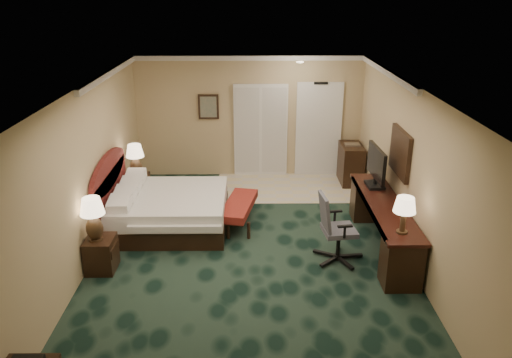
{
  "coord_description": "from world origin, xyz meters",
  "views": [
    {
      "loc": [
        0.02,
        -7.09,
        4.09
      ],
      "look_at": [
        0.11,
        0.6,
        1.1
      ],
      "focal_mm": 35.0,
      "sensor_mm": 36.0,
      "label": 1
    }
  ],
  "objects_px": {
    "bed_bench": "(239,213)",
    "tv": "(376,167)",
    "nightstand_near": "(101,254)",
    "desk_chair": "(339,227)",
    "lamp_near": "(93,219)",
    "nightstand_far": "(137,190)",
    "bed": "(171,211)",
    "desk": "(382,226)",
    "lamp_far": "(136,161)",
    "minibar": "(351,164)"
  },
  "relations": [
    {
      "from": "nightstand_near",
      "to": "minibar",
      "type": "xyz_separation_m",
      "value": [
        4.49,
        3.59,
        0.17
      ]
    },
    {
      "from": "lamp_near",
      "to": "nightstand_near",
      "type": "bearing_deg",
      "value": 37.92
    },
    {
      "from": "bed",
      "to": "bed_bench",
      "type": "xyz_separation_m",
      "value": [
        1.22,
        0.07,
        -0.09
      ]
    },
    {
      "from": "lamp_near",
      "to": "desk_chair",
      "type": "relative_size",
      "value": 0.6
    },
    {
      "from": "nightstand_far",
      "to": "desk",
      "type": "distance_m",
      "value": 4.8
    },
    {
      "from": "bed_bench",
      "to": "desk_chair",
      "type": "bearing_deg",
      "value": -27.07
    },
    {
      "from": "nightstand_far",
      "to": "lamp_near",
      "type": "distance_m",
      "value": 2.6
    },
    {
      "from": "nightstand_near",
      "to": "desk_chair",
      "type": "distance_m",
      "value": 3.69
    },
    {
      "from": "nightstand_far",
      "to": "lamp_far",
      "type": "xyz_separation_m",
      "value": [
        0.03,
        -0.01,
        0.62
      ]
    },
    {
      "from": "nightstand_near",
      "to": "nightstand_far",
      "type": "bearing_deg",
      "value": 89.5
    },
    {
      "from": "nightstand_near",
      "to": "minibar",
      "type": "distance_m",
      "value": 5.75
    },
    {
      "from": "nightstand_near",
      "to": "desk",
      "type": "distance_m",
      "value": 4.5
    },
    {
      "from": "minibar",
      "to": "nightstand_near",
      "type": "bearing_deg",
      "value": -141.35
    },
    {
      "from": "nightstand_near",
      "to": "bed",
      "type": "bearing_deg",
      "value": 59.82
    },
    {
      "from": "lamp_far",
      "to": "nightstand_near",
      "type": "bearing_deg",
      "value": -91.14
    },
    {
      "from": "lamp_near",
      "to": "desk_chair",
      "type": "distance_m",
      "value": 3.73
    },
    {
      "from": "bed_bench",
      "to": "tv",
      "type": "distance_m",
      "value": 2.57
    },
    {
      "from": "nightstand_far",
      "to": "lamp_far",
      "type": "height_order",
      "value": "lamp_far"
    },
    {
      "from": "lamp_far",
      "to": "desk_chair",
      "type": "height_order",
      "value": "lamp_far"
    },
    {
      "from": "lamp_far",
      "to": "bed_bench",
      "type": "relative_size",
      "value": 0.5
    },
    {
      "from": "nightstand_far",
      "to": "minibar",
      "type": "distance_m",
      "value": 4.6
    },
    {
      "from": "nightstand_near",
      "to": "lamp_far",
      "type": "xyz_separation_m",
      "value": [
        0.05,
        2.49,
        0.65
      ]
    },
    {
      "from": "lamp_far",
      "to": "lamp_near",
      "type": "bearing_deg",
      "value": -92.0
    },
    {
      "from": "lamp_near",
      "to": "desk_chair",
      "type": "height_order",
      "value": "lamp_near"
    },
    {
      "from": "lamp_near",
      "to": "tv",
      "type": "distance_m",
      "value": 4.73
    },
    {
      "from": "tv",
      "to": "lamp_near",
      "type": "bearing_deg",
      "value": -164.92
    },
    {
      "from": "nightstand_near",
      "to": "desk",
      "type": "relative_size",
      "value": 0.19
    },
    {
      "from": "desk_chair",
      "to": "minibar",
      "type": "relative_size",
      "value": 1.31
    },
    {
      "from": "desk",
      "to": "nightstand_near",
      "type": "bearing_deg",
      "value": -171.79
    },
    {
      "from": "nightstand_far",
      "to": "desk_chair",
      "type": "xyz_separation_m",
      "value": [
        3.65,
        -2.24,
        0.27
      ]
    },
    {
      "from": "lamp_far",
      "to": "bed",
      "type": "bearing_deg",
      "value": -51.91
    },
    {
      "from": "nightstand_far",
      "to": "lamp_near",
      "type": "height_order",
      "value": "lamp_near"
    },
    {
      "from": "bed",
      "to": "minibar",
      "type": "xyz_separation_m",
      "value": [
        3.64,
        2.12,
        0.12
      ]
    },
    {
      "from": "nightstand_near",
      "to": "lamp_near",
      "type": "height_order",
      "value": "lamp_near"
    },
    {
      "from": "nightstand_near",
      "to": "nightstand_far",
      "type": "distance_m",
      "value": 2.5
    },
    {
      "from": "nightstand_far",
      "to": "tv",
      "type": "height_order",
      "value": "tv"
    },
    {
      "from": "nightstand_near",
      "to": "tv",
      "type": "distance_m",
      "value": 4.76
    },
    {
      "from": "nightstand_near",
      "to": "lamp_far",
      "type": "relative_size",
      "value": 0.81
    },
    {
      "from": "bed",
      "to": "nightstand_far",
      "type": "bearing_deg",
      "value": 128.77
    },
    {
      "from": "lamp_near",
      "to": "lamp_far",
      "type": "relative_size",
      "value": 1.04
    },
    {
      "from": "bed_bench",
      "to": "tv",
      "type": "xyz_separation_m",
      "value": [
        2.39,
        -0.15,
        0.93
      ]
    },
    {
      "from": "lamp_far",
      "to": "tv",
      "type": "height_order",
      "value": "tv"
    },
    {
      "from": "lamp_near",
      "to": "minibar",
      "type": "height_order",
      "value": "lamp_near"
    },
    {
      "from": "nightstand_far",
      "to": "lamp_far",
      "type": "distance_m",
      "value": 0.62
    },
    {
      "from": "bed_bench",
      "to": "desk",
      "type": "bearing_deg",
      "value": -9.01
    },
    {
      "from": "lamp_near",
      "to": "bed",
      "type": "bearing_deg",
      "value": 59.22
    },
    {
      "from": "nightstand_far",
      "to": "bed_bench",
      "type": "relative_size",
      "value": 0.45
    },
    {
      "from": "lamp_near",
      "to": "lamp_far",
      "type": "bearing_deg",
      "value": 88.0
    },
    {
      "from": "nightstand_far",
      "to": "lamp_far",
      "type": "bearing_deg",
      "value": -20.29
    },
    {
      "from": "lamp_near",
      "to": "minibar",
      "type": "distance_m",
      "value": 5.81
    }
  ]
}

